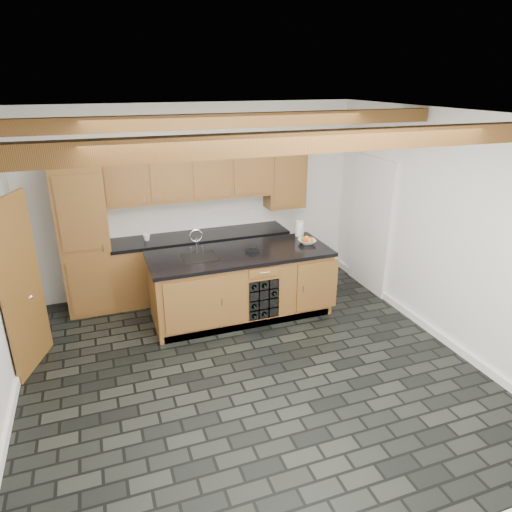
{
  "coord_description": "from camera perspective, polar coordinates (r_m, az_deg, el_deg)",
  "views": [
    {
      "loc": [
        -1.43,
        -4.16,
        3.12
      ],
      "look_at": [
        0.35,
        0.8,
        1.05
      ],
      "focal_mm": 32.0,
      "sensor_mm": 36.0,
      "label": 1
    }
  ],
  "objects": [
    {
      "name": "faucet",
      "position": [
        6.02,
        -7.12,
        0.26
      ],
      "size": [
        0.45,
        0.4,
        0.34
      ],
      "color": "black",
      "rests_on": "island"
    },
    {
      "name": "back_cabinetry",
      "position": [
        6.83,
        -9.86,
        2.82
      ],
      "size": [
        3.65,
        0.62,
        2.2
      ],
      "color": "brown",
      "rests_on": "ground"
    },
    {
      "name": "fruit_bowl",
      "position": [
        6.48,
        6.39,
        1.81
      ],
      "size": [
        0.28,
        0.28,
        0.06
      ],
      "primitive_type": "imported",
      "rotation": [
        0.0,
        0.0,
        -0.13
      ],
      "color": "silver",
      "rests_on": "island"
    },
    {
      "name": "island",
      "position": [
        6.3,
        -1.87,
        -3.51
      ],
      "size": [
        2.48,
        0.96,
        0.93
      ],
      "color": "brown",
      "rests_on": "ground"
    },
    {
      "name": "paper_towel",
      "position": [
        6.77,
        5.47,
        3.43
      ],
      "size": [
        0.12,
        0.12,
        0.23
      ],
      "primitive_type": "cylinder",
      "color": "white",
      "rests_on": "island"
    },
    {
      "name": "mug",
      "position": [
        6.75,
        -13.51,
        2.29
      ],
      "size": [
        0.13,
        0.13,
        0.09
      ],
      "primitive_type": "imported",
      "rotation": [
        0.0,
        0.0,
        -0.29
      ],
      "color": "white",
      "rests_on": "back_cabinetry"
    },
    {
      "name": "room_shell",
      "position": [
        5.14,
        -3.58,
        3.28
      ],
      "size": [
        5.01,
        5.0,
        5.0
      ],
      "color": "white",
      "rests_on": "ground"
    },
    {
      "name": "fruit_cluster",
      "position": [
        6.47,
        6.4,
        2.08
      ],
      "size": [
        0.16,
        0.17,
        0.07
      ],
      "color": "red",
      "rests_on": "fruit_bowl"
    },
    {
      "name": "ground",
      "position": [
        5.4,
        -0.67,
        -13.93
      ],
      "size": [
        5.0,
        5.0,
        0.0
      ],
      "primitive_type": "plane",
      "color": "black",
      "rests_on": "ground"
    },
    {
      "name": "kitchen_scale",
      "position": [
        6.17,
        -0.43,
        0.92
      ],
      "size": [
        0.22,
        0.17,
        0.06
      ],
      "rotation": [
        0.0,
        0.0,
        -0.36
      ],
      "color": "black",
      "rests_on": "island"
    }
  ]
}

